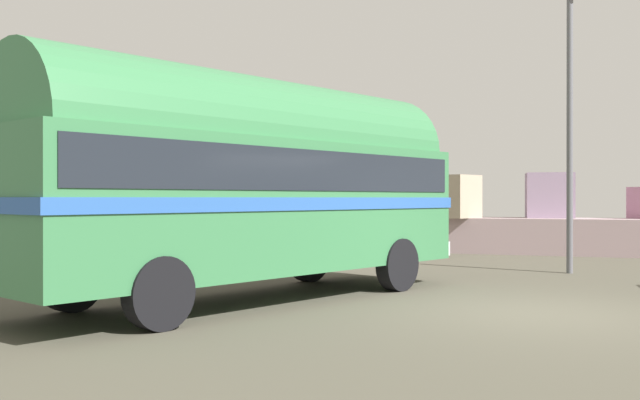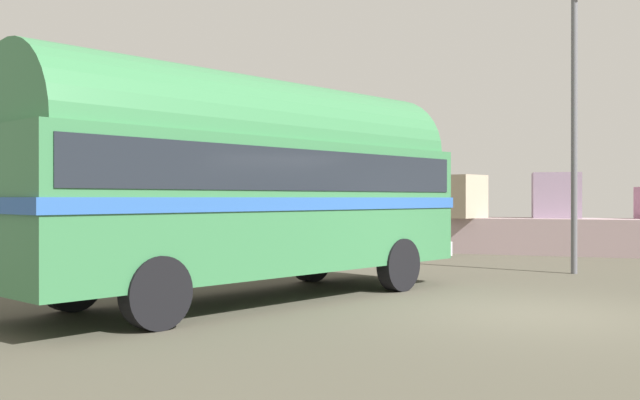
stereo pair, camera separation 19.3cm
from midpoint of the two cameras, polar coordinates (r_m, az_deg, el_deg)
ground at (r=11.02m, az=17.30°, el=-8.76°), size 32.00×26.00×0.02m
breakwater at (r=22.71m, az=17.89°, el=-2.10°), size 31.36×2.65×2.49m
vintage_coach at (r=11.82m, az=-5.08°, el=1.78°), size 5.55×8.84×3.70m
lamp_post at (r=17.03m, az=20.35°, el=7.83°), size 1.04×0.42×7.15m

